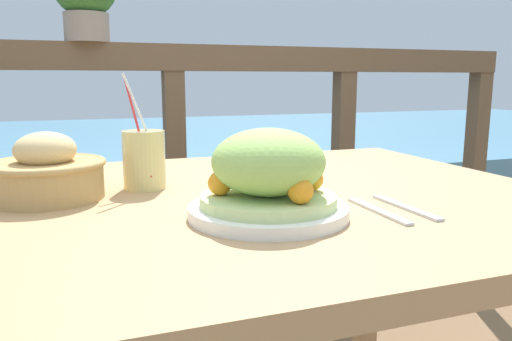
{
  "coord_description": "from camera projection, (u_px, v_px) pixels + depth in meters",
  "views": [
    {
      "loc": [
        -0.33,
        -0.92,
        0.97
      ],
      "look_at": [
        -0.02,
        -0.07,
        0.81
      ],
      "focal_mm": 35.0,
      "sensor_mm": 36.0,
      "label": 1
    }
  ],
  "objects": [
    {
      "name": "salad_plate",
      "position": [
        268.0,
        179.0,
        0.82
      ],
      "size": [
        0.27,
        0.27,
        0.15
      ],
      "color": "white",
      "rests_on": "patio_table"
    },
    {
      "name": "patio_table",
      "position": [
        255.0,
        234.0,
        1.01
      ],
      "size": [
        1.23,
        0.99,
        0.75
      ],
      "color": "tan",
      "rests_on": "ground_plane"
    },
    {
      "name": "sea_backdrop",
      "position": [
        121.0,
        167.0,
        4.18
      ],
      "size": [
        12.0,
        4.0,
        0.5
      ],
      "color": "teal",
      "rests_on": "ground_plane"
    },
    {
      "name": "drink_glass",
      "position": [
        144.0,
        159.0,
        1.03
      ],
      "size": [
        0.09,
        0.09,
        0.24
      ],
      "color": "#DBCC7F",
      "rests_on": "patio_table"
    },
    {
      "name": "bread_basket",
      "position": [
        47.0,
        172.0,
        0.94
      ],
      "size": [
        0.22,
        0.22,
        0.13
      ],
      "color": "tan",
      "rests_on": "patio_table"
    },
    {
      "name": "fork",
      "position": [
        378.0,
        211.0,
        0.86
      ],
      "size": [
        0.02,
        0.18,
        0.0
      ],
      "color": "silver",
      "rests_on": "patio_table"
    },
    {
      "name": "railing_fence",
      "position": [
        175.0,
        143.0,
        1.78
      ],
      "size": [
        2.8,
        0.08,
        1.09
      ],
      "color": "brown",
      "rests_on": "ground_plane"
    },
    {
      "name": "knife",
      "position": [
        405.0,
        207.0,
        0.88
      ],
      "size": [
        0.02,
        0.18,
        0.0
      ],
      "color": "silver",
      "rests_on": "patio_table"
    }
  ]
}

